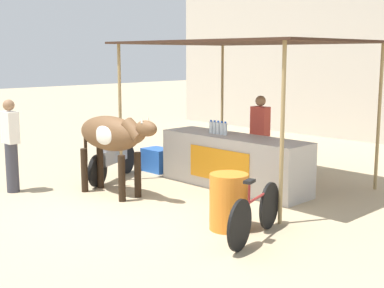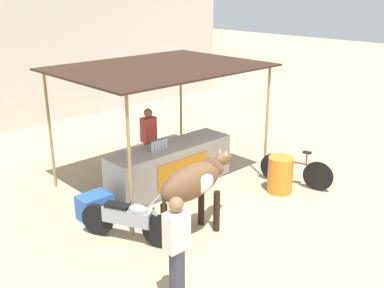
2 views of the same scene
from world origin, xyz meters
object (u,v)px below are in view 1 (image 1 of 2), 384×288
object	(u,v)px
vendor_behind_counter	(260,137)
cooler_box	(158,160)
motorcycle_parked	(112,158)
passerby_on_street	(11,145)
cow	(112,136)
stall_counter	(234,162)
bicycle_leaning	(255,214)
water_barrel	(229,202)

from	to	relation	value
vendor_behind_counter	cooler_box	bearing A→B (deg)	-157.21
motorcycle_parked	passerby_on_street	size ratio (longest dim) A/B	1.00
cow	passerby_on_street	xyz separation A→B (m)	(-1.42, -1.15, -0.18)
vendor_behind_counter	stall_counter	bearing A→B (deg)	-89.95
stall_counter	bicycle_leaning	world-z (taller)	stall_counter
vendor_behind_counter	cow	size ratio (longest dim) A/B	0.90
water_barrel	motorcycle_parked	distance (m)	3.62
passerby_on_street	stall_counter	bearing A→B (deg)	50.32
motorcycle_parked	bicycle_leaning	xyz separation A→B (m)	(4.08, -0.66, -0.08)
stall_counter	cow	bearing A→B (deg)	-120.27
cow	passerby_on_street	bearing A→B (deg)	-141.05
cooler_box	water_barrel	xyz separation A→B (m)	(3.55, -1.74, 0.16)
cow	bicycle_leaning	distance (m)	3.22
motorcycle_parked	water_barrel	bearing A→B (deg)	-9.61
water_barrel	bicycle_leaning	distance (m)	0.52
stall_counter	bicycle_leaning	xyz separation A→B (m)	(2.04, -1.89, -0.13)
stall_counter	passerby_on_street	distance (m)	3.98
water_barrel	vendor_behind_counter	bearing A→B (deg)	120.44
vendor_behind_counter	bicycle_leaning	world-z (taller)	vendor_behind_counter
stall_counter	cooler_box	world-z (taller)	stall_counter
motorcycle_parked	bicycle_leaning	bearing A→B (deg)	-9.13
bicycle_leaning	passerby_on_street	size ratio (longest dim) A/B	0.97
cow	bicycle_leaning	xyz separation A→B (m)	(3.15, 0.01, -0.69)
stall_counter	motorcycle_parked	size ratio (longest dim) A/B	1.82
cooler_box	motorcycle_parked	distance (m)	1.16
water_barrel	motorcycle_parked	bearing A→B (deg)	170.39
vendor_behind_counter	cow	xyz separation A→B (m)	(-1.11, -2.66, 0.18)
water_barrel	cow	distance (m)	2.71
vendor_behind_counter	cooler_box	world-z (taller)	vendor_behind_counter
vendor_behind_counter	motorcycle_parked	xyz separation A→B (m)	(-2.04, -1.99, -0.42)
vendor_behind_counter	water_barrel	size ratio (longest dim) A/B	2.08
vendor_behind_counter	cooler_box	size ratio (longest dim) A/B	2.75
cooler_box	bicycle_leaning	bearing A→B (deg)	-23.84
cow	motorcycle_parked	size ratio (longest dim) A/B	1.12
water_barrel	bicycle_leaning	world-z (taller)	bicycle_leaning
passerby_on_street	water_barrel	bearing A→B (deg)	16.62
cooler_box	water_barrel	world-z (taller)	water_barrel
cow	bicycle_leaning	bearing A→B (deg)	0.18
vendor_behind_counter	cooler_box	distance (m)	2.28
water_barrel	passerby_on_street	world-z (taller)	passerby_on_street
water_barrel	motorcycle_parked	xyz separation A→B (m)	(-3.57, 0.60, 0.03)
cooler_box	vendor_behind_counter	bearing A→B (deg)	22.79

